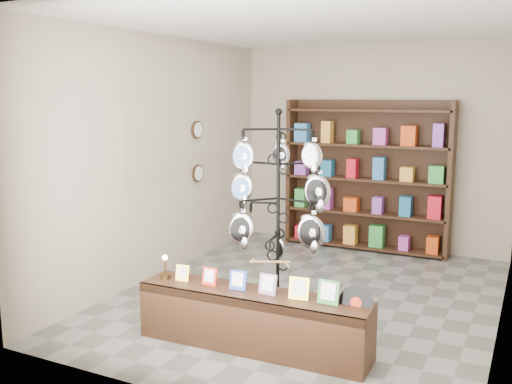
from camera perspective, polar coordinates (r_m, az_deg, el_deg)
ground at (r=6.65m, az=5.30°, el=-10.32°), size 5.00×5.00×0.00m
room_envelope at (r=6.26m, az=5.56°, el=5.81°), size 5.00×5.00×5.00m
display_tree at (r=5.74m, az=2.24°, el=-0.67°), size 1.14×1.14×2.14m
front_shelf at (r=5.27m, az=-0.31°, el=-12.65°), size 2.16×0.50×0.76m
back_shelving at (r=8.52m, az=10.99°, el=1.13°), size 2.42×0.36×2.20m
wall_clocks at (r=7.89m, az=-5.87°, el=4.04°), size 0.03×0.24×0.84m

